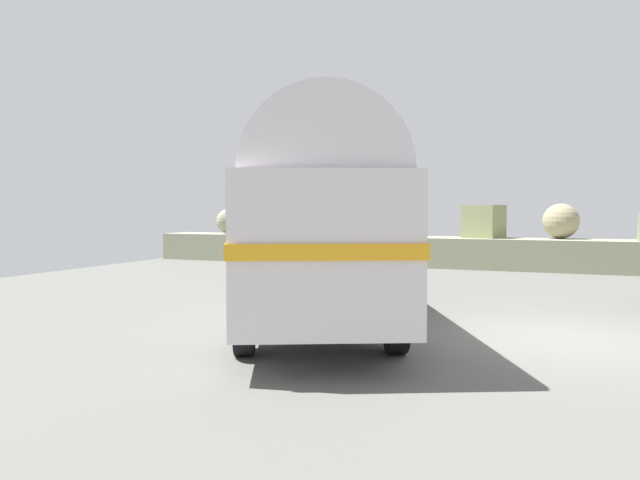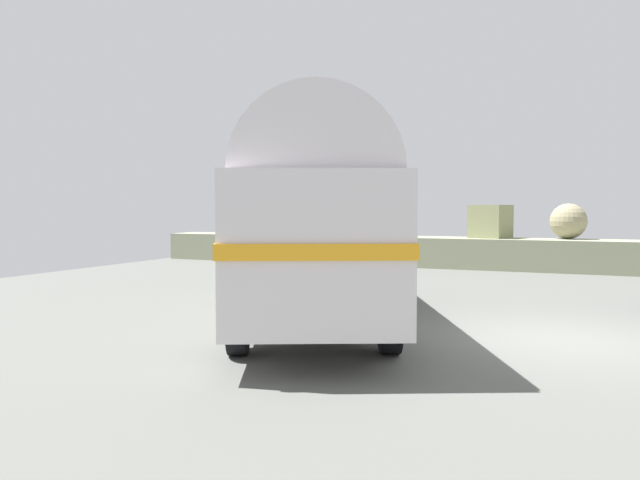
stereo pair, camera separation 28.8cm
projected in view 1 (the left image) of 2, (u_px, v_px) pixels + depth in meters
name	position (u px, v px, depth m)	size (l,w,h in m)	color
ground	(559.00, 339.00, 9.93)	(32.00, 26.00, 0.02)	#575853
breakwater	(553.00, 250.00, 20.95)	(31.36, 2.05, 2.43)	gray
vintage_coach	(313.00, 214.00, 11.40)	(5.75, 8.80, 3.70)	black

